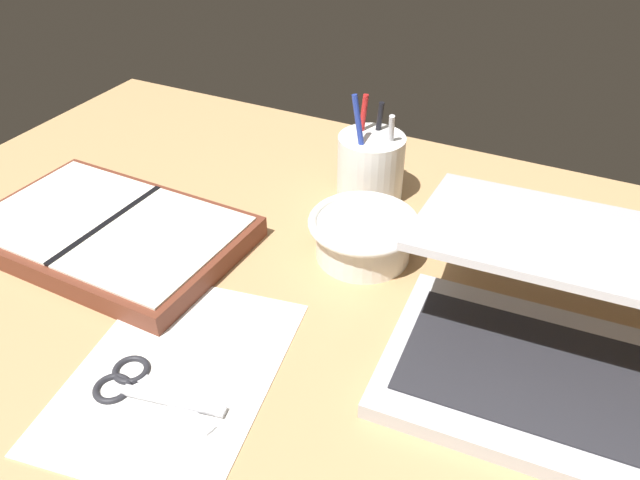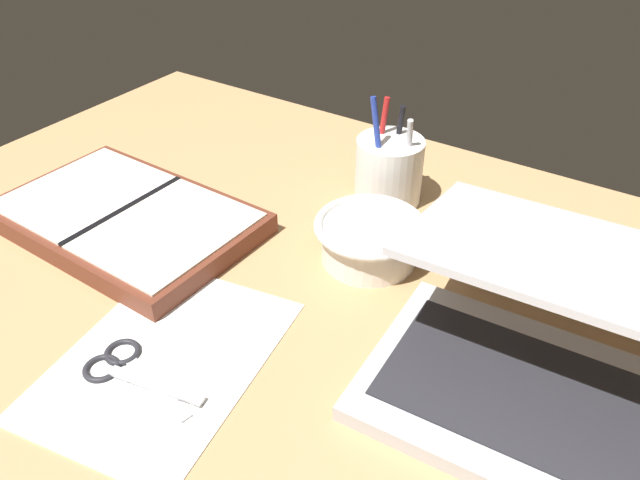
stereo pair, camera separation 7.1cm
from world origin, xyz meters
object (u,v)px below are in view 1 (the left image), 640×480
(bowl, at_px, (363,235))
(pen_cup, at_px, (371,166))
(planner, at_px, (109,233))
(laptop, at_px, (556,331))
(scissors, at_px, (135,385))

(bowl, distance_m, pen_cup, 0.15)
(pen_cup, relative_size, planner, 0.46)
(bowl, bearing_deg, laptop, -20.43)
(laptop, height_order, scissors, laptop)
(bowl, bearing_deg, pen_cup, 109.40)
(bowl, height_order, scissors, bowl)
(scissors, bearing_deg, pen_cup, 82.14)
(laptop, distance_m, planner, 0.56)
(bowl, xyz_separation_m, pen_cup, (-0.05, 0.14, 0.02))
(laptop, relative_size, scissors, 2.38)
(planner, bearing_deg, scissors, -41.72)
(laptop, xyz_separation_m, pen_cup, (-0.30, 0.23, -0.00))
(bowl, xyz_separation_m, planner, (-0.31, -0.12, -0.02))
(bowl, relative_size, scissors, 1.01)
(bowl, height_order, pen_cup, pen_cup)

